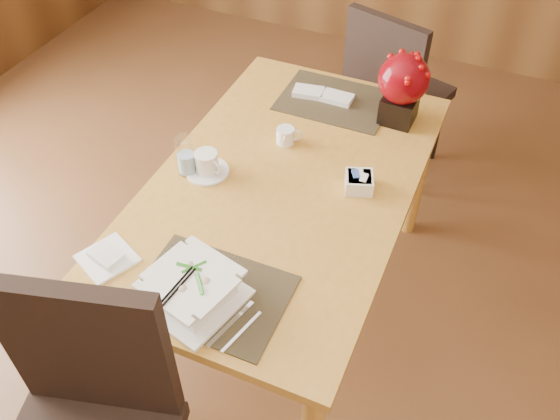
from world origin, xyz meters
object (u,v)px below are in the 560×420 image
at_px(coffee_cup, 207,164).
at_px(creamer_jug, 285,136).
at_px(soup_setting, 192,289).
at_px(water_glass, 186,156).
at_px(berry_decor, 403,85).
at_px(far_chair, 392,86).
at_px(sugar_caddy, 359,182).
at_px(bread_plate, 107,258).
at_px(dining_table, 283,201).

distance_m(coffee_cup, creamer_jug, 0.34).
height_order(soup_setting, water_glass, water_glass).
xyz_separation_m(coffee_cup, water_glass, (-0.07, -0.03, 0.04)).
height_order(coffee_cup, berry_decor, berry_decor).
xyz_separation_m(creamer_jug, far_chair, (0.21, 0.88, -0.25)).
bearing_deg(berry_decor, far_chair, 104.88).
bearing_deg(sugar_caddy, berry_decor, 87.70).
bearing_deg(coffee_cup, creamer_jug, 55.00).
relative_size(creamer_jug, far_chair, 0.10).
distance_m(soup_setting, bread_plate, 0.33).
xyz_separation_m(soup_setting, water_glass, (-0.30, 0.50, 0.03)).
bearing_deg(coffee_cup, water_glass, -157.51).
relative_size(sugar_caddy, far_chair, 0.10).
height_order(dining_table, berry_decor, berry_decor).
height_order(berry_decor, bread_plate, berry_decor).
height_order(soup_setting, far_chair, far_chair).
bearing_deg(sugar_caddy, coffee_cup, -165.69).
xyz_separation_m(creamer_jug, berry_decor, (0.36, 0.31, 0.13)).
relative_size(sugar_caddy, bread_plate, 0.61).
height_order(creamer_jug, far_chair, far_chair).
bearing_deg(berry_decor, creamer_jug, -139.06).
height_order(dining_table, coffee_cup, coffee_cup).
height_order(creamer_jug, bread_plate, creamer_jug).
relative_size(water_glass, berry_decor, 0.54).
relative_size(sugar_caddy, berry_decor, 0.33).
height_order(water_glass, far_chair, far_chair).
height_order(coffee_cup, sugar_caddy, coffee_cup).
distance_m(coffee_cup, sugar_caddy, 0.55).
distance_m(soup_setting, sugar_caddy, 0.73).
bearing_deg(creamer_jug, coffee_cup, -147.51).
bearing_deg(soup_setting, water_glass, 136.10).
bearing_deg(water_glass, far_chair, 68.51).
xyz_separation_m(creamer_jug, sugar_caddy, (0.34, -0.14, -0.00)).
xyz_separation_m(dining_table, water_glass, (-0.34, -0.09, 0.18)).
height_order(bread_plate, far_chair, far_chair).
distance_m(sugar_caddy, bread_plate, 0.89).
bearing_deg(coffee_cup, berry_decor, 46.75).
xyz_separation_m(bread_plate, far_chair, (0.49, 1.65, -0.23)).
xyz_separation_m(soup_setting, far_chair, (0.16, 1.68, -0.27)).
relative_size(bread_plate, far_chair, 0.17).
relative_size(coffee_cup, far_chair, 0.17).
distance_m(water_glass, berry_decor, 0.88).
height_order(water_glass, berry_decor, berry_decor).
bearing_deg(water_glass, berry_decor, 44.79).
distance_m(water_glass, bread_plate, 0.47).
bearing_deg(creamer_jug, dining_table, -91.21).
bearing_deg(creamer_jug, far_chair, 54.26).
bearing_deg(sugar_caddy, water_glass, -164.74).
distance_m(sugar_caddy, berry_decor, 0.47).
bearing_deg(water_glass, coffee_cup, 22.49).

